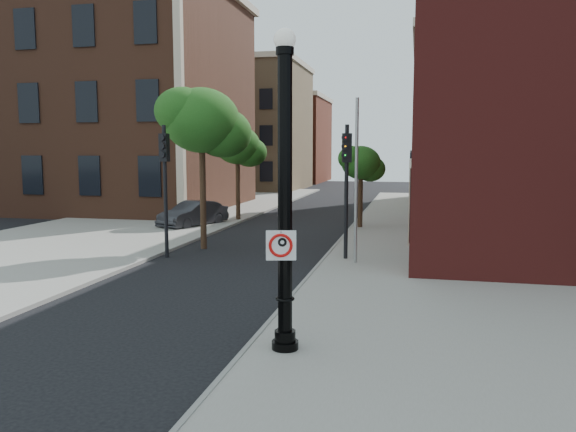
% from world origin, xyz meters
% --- Properties ---
extents(ground, '(120.00, 120.00, 0.00)m').
position_xyz_m(ground, '(0.00, 0.00, 0.00)').
color(ground, black).
rests_on(ground, ground).
extents(sidewalk_right, '(8.00, 60.00, 0.12)m').
position_xyz_m(sidewalk_right, '(6.00, 10.00, 0.06)').
color(sidewalk_right, gray).
rests_on(sidewalk_right, ground).
extents(sidewalk_left, '(10.00, 50.00, 0.12)m').
position_xyz_m(sidewalk_left, '(-9.00, 18.00, 0.06)').
color(sidewalk_left, gray).
rests_on(sidewalk_left, ground).
extents(curb_edge, '(0.10, 60.00, 0.14)m').
position_xyz_m(curb_edge, '(2.05, 10.00, 0.07)').
color(curb_edge, gray).
rests_on(curb_edge, ground).
extents(victorian_building, '(18.60, 14.60, 17.95)m').
position_xyz_m(victorian_building, '(-16.00, 23.97, 8.74)').
color(victorian_building, brown).
rests_on(victorian_building, ground).
extents(bg_building_tan_a, '(12.00, 12.00, 12.00)m').
position_xyz_m(bg_building_tan_a, '(-12.00, 44.00, 6.00)').
color(bg_building_tan_a, '#957551').
rests_on(bg_building_tan_a, ground).
extents(bg_building_red, '(12.00, 12.00, 10.00)m').
position_xyz_m(bg_building_red, '(-12.00, 58.00, 5.00)').
color(bg_building_red, maroon).
rests_on(bg_building_red, ground).
extents(lamppost, '(0.51, 0.51, 6.07)m').
position_xyz_m(lamppost, '(2.79, -0.63, 2.80)').
color(lamppost, black).
rests_on(lamppost, ground).
extents(no_parking_sign, '(0.55, 0.17, 0.56)m').
position_xyz_m(no_parking_sign, '(2.75, -0.79, 2.15)').
color(no_parking_sign, white).
rests_on(no_parking_sign, ground).
extents(parked_car, '(2.70, 4.23, 1.32)m').
position_xyz_m(parked_car, '(-5.91, 15.89, 0.66)').
color(parked_car, '#2D2D32').
rests_on(parked_car, ground).
extents(traffic_signal_left, '(0.31, 0.39, 4.79)m').
position_xyz_m(traffic_signal_left, '(-3.67, 7.96, 3.23)').
color(traffic_signal_left, black).
rests_on(traffic_signal_left, ground).
extents(traffic_signal_right, '(0.37, 0.42, 4.77)m').
position_xyz_m(traffic_signal_right, '(2.79, 8.62, 3.22)').
color(traffic_signal_right, black).
rests_on(traffic_signal_right, ground).
extents(utility_pole, '(0.11, 0.11, 5.61)m').
position_xyz_m(utility_pole, '(3.20, 7.97, 2.80)').
color(utility_pole, '#999999').
rests_on(utility_pole, ground).
extents(street_tree_a, '(3.50, 3.16, 6.30)m').
position_xyz_m(street_tree_a, '(-2.99, 10.05, 4.98)').
color(street_tree_a, '#301E13').
rests_on(street_tree_a, ground).
extents(street_tree_b, '(2.89, 2.61, 5.21)m').
position_xyz_m(street_tree_b, '(-4.31, 18.53, 4.11)').
color(street_tree_b, '#301E13').
rests_on(street_tree_b, ground).
extents(street_tree_c, '(2.28, 2.06, 4.11)m').
position_xyz_m(street_tree_c, '(2.51, 16.92, 3.23)').
color(street_tree_c, '#301E13').
rests_on(street_tree_c, ground).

